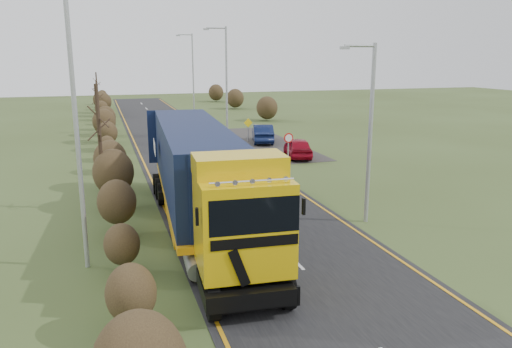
{
  "coord_description": "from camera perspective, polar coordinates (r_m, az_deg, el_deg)",
  "views": [
    {
      "loc": [
        -6.44,
        -20.4,
        7.3
      ],
      "look_at": [
        0.61,
        2.01,
        1.73
      ],
      "focal_mm": 35.0,
      "sensor_mm": 36.0,
      "label": 1
    }
  ],
  "objects": [
    {
      "name": "left_pole",
      "position": [
        17.74,
        -19.77,
        3.9
      ],
      "size": [
        0.16,
        0.16,
        9.26
      ],
      "primitive_type": "cylinder",
      "color": "#9DA0A2",
      "rests_on": "ground"
    },
    {
      "name": "warning_board",
      "position": [
        43.4,
        -0.91,
        5.35
      ],
      "size": [
        0.79,
        0.11,
        2.06
      ],
      "color": "#9DA0A2",
      "rests_on": "ground"
    },
    {
      "name": "hedgerow",
      "position": [
        28.86,
        -16.24,
        1.45
      ],
      "size": [
        2.24,
        102.04,
        6.05
      ],
      "color": "black",
      "rests_on": "ground"
    },
    {
      "name": "car_red_hatchback",
      "position": [
        36.77,
        4.81,
        3.01
      ],
      "size": [
        2.68,
        4.58,
        1.47
      ],
      "primitive_type": "imported",
      "rotation": [
        0.0,
        0.0,
        2.91
      ],
      "color": "maroon",
      "rests_on": "ground"
    },
    {
      "name": "speed_sign",
      "position": [
        33.09,
        3.73,
        3.48
      ],
      "size": [
        0.65,
        0.1,
        2.36
      ],
      "color": "#9DA0A2",
      "rests_on": "ground"
    },
    {
      "name": "layby",
      "position": [
        43.04,
        0.29,
        3.6
      ],
      "size": [
        6.0,
        18.0,
        0.02
      ],
      "primitive_type": "cube",
      "color": "#2B2826",
      "rests_on": "ground"
    },
    {
      "name": "streetlight_far",
      "position": [
        66.24,
        -7.34,
        11.76
      ],
      "size": [
        2.14,
        0.2,
        10.09
      ],
      "color": "#9DA0A2",
      "rests_on": "ground"
    },
    {
      "name": "lorry",
      "position": [
        20.86,
        -6.48,
        0.11
      ],
      "size": [
        3.57,
        16.29,
        4.5
      ],
      "rotation": [
        0.0,
        0.0,
        -0.07
      ],
      "color": "black",
      "rests_on": "ground"
    },
    {
      "name": "road",
      "position": [
        31.92,
        -5.36,
        0.08
      ],
      "size": [
        8.0,
        120.0,
        0.02
      ],
      "primitive_type": "cube",
      "color": "black",
      "rests_on": "ground"
    },
    {
      "name": "ground",
      "position": [
        22.6,
        0.05,
        -5.5
      ],
      "size": [
        160.0,
        160.0,
        0.0
      ],
      "primitive_type": "plane",
      "color": "#35431D",
      "rests_on": "ground"
    },
    {
      "name": "streetlight_mid",
      "position": [
        45.23,
        -3.56,
        10.95
      ],
      "size": [
        2.08,
        0.2,
        9.82
      ],
      "color": "#9DA0A2",
      "rests_on": "ground"
    },
    {
      "name": "streetlight_near",
      "position": [
        22.18,
        12.77,
        5.21
      ],
      "size": [
        1.68,
        0.18,
        7.84
      ],
      "color": "#9DA0A2",
      "rests_on": "ground"
    },
    {
      "name": "lane_markings",
      "position": [
        31.62,
        -5.24,
        -0.0
      ],
      "size": [
        7.52,
        116.0,
        0.01
      ],
      "color": "orange",
      "rests_on": "road"
    },
    {
      "name": "car_blue_sedan",
      "position": [
        43.15,
        0.76,
        4.65
      ],
      "size": [
        2.76,
        4.99,
        1.56
      ],
      "primitive_type": "imported",
      "rotation": [
        0.0,
        0.0,
        2.89
      ],
      "color": "#091336",
      "rests_on": "ground"
    }
  ]
}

